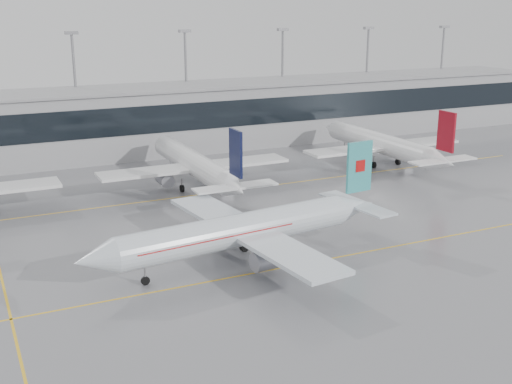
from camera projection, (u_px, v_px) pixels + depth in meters
name	position (u px, v px, depth m)	size (l,w,h in m)	color
ground	(303.00, 264.00, 69.67)	(320.00, 320.00, 0.00)	slate
taxi_line_main	(303.00, 264.00, 69.66)	(120.00, 0.25, 0.01)	yellow
taxi_line_north	(204.00, 194.00, 95.69)	(120.00, 0.25, 0.01)	yellow
terminal	(143.00, 121.00, 121.78)	(180.00, 15.00, 12.00)	#969699
terminal_glass	(154.00, 119.00, 114.82)	(180.00, 0.20, 5.00)	black
terminal_roof	(141.00, 88.00, 120.06)	(182.00, 16.00, 0.40)	gray
light_masts	(133.00, 79.00, 124.95)	(156.40, 1.00, 22.60)	gray
air_canada_jet	(247.00, 229.00, 69.38)	(37.07, 29.95, 11.69)	silver
parked_jet_c	(195.00, 165.00, 97.86)	(29.64, 36.96, 11.72)	white
parked_jet_d	(383.00, 144.00, 112.32)	(29.64, 36.96, 11.72)	white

